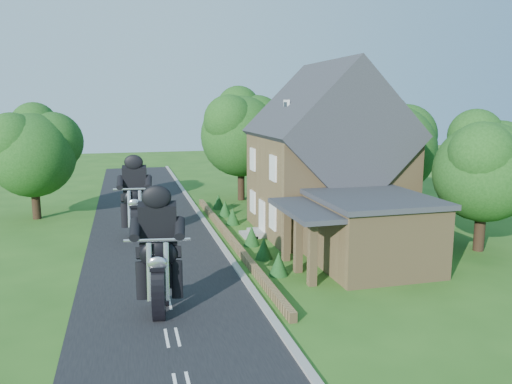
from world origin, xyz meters
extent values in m
plane|color=#275317|center=(0.00, 0.00, 0.00)|extent=(120.00, 120.00, 0.00)
cube|color=black|center=(0.00, 0.00, 0.01)|extent=(7.00, 80.00, 0.02)
cube|color=gray|center=(3.65, 0.00, 0.06)|extent=(0.30, 80.00, 0.12)
cube|color=olive|center=(4.30, 5.00, 0.20)|extent=(0.30, 22.00, 0.40)
cube|color=olive|center=(10.50, 6.00, 3.00)|extent=(8.00, 8.00, 6.00)
cube|color=#282A30|center=(10.50, 6.00, 6.00)|extent=(8.48, 8.64, 8.48)
cube|color=olive|center=(12.50, 6.00, 9.20)|extent=(0.60, 0.90, 1.60)
cube|color=white|center=(7.90, 6.00, 7.50)|extent=(0.12, 0.80, 0.90)
cube|color=black|center=(7.84, 6.00, 7.50)|extent=(0.04, 0.55, 0.65)
cube|color=white|center=(6.44, 6.00, 1.05)|extent=(0.10, 1.10, 2.10)
cube|color=gray|center=(6.10, 6.00, 0.15)|extent=(0.80, 1.60, 0.30)
cube|color=gray|center=(5.60, 6.00, 0.07)|extent=(0.80, 1.60, 0.15)
cube|color=white|center=(6.44, 3.80, 1.60)|extent=(0.10, 1.10, 1.40)
cube|color=black|center=(6.42, 3.80, 1.60)|extent=(0.04, 0.92, 1.22)
cube|color=white|center=(6.44, 8.20, 1.60)|extent=(0.10, 1.10, 1.40)
cube|color=black|center=(6.42, 8.20, 1.60)|extent=(0.04, 0.92, 1.22)
cube|color=white|center=(6.44, 3.80, 4.30)|extent=(0.10, 1.10, 1.40)
cube|color=black|center=(6.42, 3.80, 4.30)|extent=(0.04, 0.92, 1.22)
cube|color=white|center=(6.44, 8.20, 4.30)|extent=(0.10, 1.10, 1.40)
cube|color=black|center=(6.42, 8.20, 4.30)|extent=(0.04, 0.92, 1.22)
cube|color=olive|center=(10.00, -0.80, 1.60)|extent=(5.00, 5.60, 3.20)
cube|color=#282A30|center=(10.00, -0.80, 3.32)|extent=(5.30, 5.94, 0.24)
cube|color=#282A30|center=(6.90, -0.80, 2.95)|extent=(2.60, 5.32, 0.22)
cube|color=olive|center=(6.30, -2.60, 1.40)|extent=(0.35, 0.35, 2.80)
cube|color=olive|center=(6.30, -0.80, 1.40)|extent=(0.35, 0.35, 2.80)
cube|color=olive|center=(6.30, 1.00, 1.40)|extent=(0.35, 0.35, 2.80)
cylinder|color=black|center=(17.00, 0.00, 1.40)|extent=(0.56, 0.56, 2.80)
sphere|color=#163F12|center=(17.00, 0.00, 4.23)|extent=(5.20, 5.20, 5.20)
sphere|color=#163F12|center=(18.17, 0.52, 5.01)|extent=(3.74, 3.74, 3.74)
sphere|color=#163F12|center=(16.09, -0.78, 5.27)|extent=(3.22, 3.22, 3.22)
sphere|color=#163F12|center=(17.10, 1.04, 6.05)|extent=(2.86, 2.86, 2.86)
cylinder|color=black|center=(16.50, 8.50, 1.50)|extent=(0.56, 0.56, 3.00)
sphere|color=#163F12|center=(16.50, 8.50, 4.65)|extent=(6.00, 6.00, 6.00)
sphere|color=#163F12|center=(17.85, 9.10, 5.55)|extent=(4.32, 4.32, 4.32)
sphere|color=#163F12|center=(15.45, 7.60, 5.85)|extent=(3.72, 3.72, 3.72)
sphere|color=#163F12|center=(16.60, 9.70, 6.75)|extent=(3.30, 3.30, 3.30)
cylinder|color=black|center=(14.00, 16.00, 1.80)|extent=(0.56, 0.56, 3.60)
sphere|color=#163F12|center=(14.00, 16.00, 5.58)|extent=(7.20, 7.20, 7.20)
sphere|color=#163F12|center=(15.62, 16.72, 6.66)|extent=(5.18, 5.18, 5.18)
sphere|color=#163F12|center=(12.74, 14.92, 7.02)|extent=(4.46, 4.46, 4.46)
sphere|color=#163F12|center=(14.10, 17.44, 8.10)|extent=(3.96, 3.96, 3.96)
cylinder|color=black|center=(8.00, 17.00, 1.70)|extent=(0.56, 0.56, 3.40)
sphere|color=#163F12|center=(8.00, 17.00, 5.16)|extent=(6.40, 6.40, 6.40)
sphere|color=#163F12|center=(9.44, 17.64, 6.12)|extent=(4.61, 4.61, 4.61)
sphere|color=#163F12|center=(6.88, 16.04, 6.44)|extent=(3.97, 3.97, 3.97)
sphere|color=#163F12|center=(8.10, 18.28, 7.40)|extent=(3.52, 3.52, 3.52)
cylinder|color=black|center=(-7.00, 14.00, 1.40)|extent=(0.56, 0.56, 2.80)
sphere|color=#163F12|center=(-7.00, 14.00, 4.34)|extent=(5.60, 5.60, 5.60)
sphere|color=#163F12|center=(-5.74, 14.56, 5.18)|extent=(4.03, 4.03, 4.03)
sphere|color=#163F12|center=(-7.98, 13.16, 5.46)|extent=(3.47, 3.47, 3.47)
sphere|color=#163F12|center=(-6.90, 15.12, 6.30)|extent=(3.08, 3.08, 3.08)
cone|color=#123814|center=(5.30, -1.00, 0.55)|extent=(0.90, 0.90, 1.10)
cone|color=#123814|center=(5.30, 1.50, 0.55)|extent=(0.90, 0.90, 1.10)
cone|color=#123814|center=(5.30, 4.00, 0.55)|extent=(0.90, 0.90, 1.10)
cone|color=#123814|center=(5.30, 9.00, 0.55)|extent=(0.90, 0.90, 1.10)
cone|color=#123814|center=(5.30, 11.50, 0.55)|extent=(0.90, 0.90, 1.10)
cone|color=#123814|center=(5.30, 14.00, 0.55)|extent=(0.90, 0.90, 1.10)
camera|label=1|loc=(-1.25, -21.80, 7.77)|focal=35.00mm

